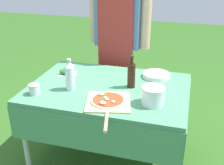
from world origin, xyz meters
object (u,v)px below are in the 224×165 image
(pizza_on_peel, at_px, (108,102))
(plate_stack, at_px, (156,75))
(herb_container, at_px, (67,71))
(prep_table, at_px, (108,95))
(person_cook, at_px, (119,31))
(water_bottle, at_px, (70,75))
(mixing_tub, at_px, (153,96))
(sauce_jar, at_px, (35,90))
(oil_bottle, at_px, (131,75))

(pizza_on_peel, xyz_separation_m, plate_stack, (0.28, 0.58, 0.01))
(herb_container, bearing_deg, prep_table, -18.88)
(person_cook, xyz_separation_m, water_bottle, (-0.18, -0.84, -0.17))
(mixing_tub, distance_m, sauce_jar, 0.92)
(person_cook, height_order, sauce_jar, person_cook)
(herb_container, height_order, sauce_jar, sauce_jar)
(pizza_on_peel, bearing_deg, person_cook, 86.13)
(water_bottle, bearing_deg, person_cook, 77.57)
(prep_table, relative_size, water_bottle, 5.06)
(pizza_on_peel, height_order, water_bottle, water_bottle)
(oil_bottle, distance_m, sauce_jar, 0.78)
(plate_stack, bearing_deg, prep_table, -139.68)
(prep_table, distance_m, water_bottle, 0.37)
(mixing_tub, bearing_deg, sauce_jar, -174.04)
(oil_bottle, distance_m, mixing_tub, 0.32)
(person_cook, height_order, oil_bottle, person_cook)
(prep_table, distance_m, plate_stack, 0.48)
(plate_stack, bearing_deg, oil_bottle, -123.67)
(oil_bottle, bearing_deg, herb_container, 170.23)
(oil_bottle, bearing_deg, plate_stack, 56.33)
(herb_container, bearing_deg, oil_bottle, -9.77)
(person_cook, relative_size, sauce_jar, 19.55)
(mixing_tub, xyz_separation_m, plate_stack, (-0.04, 0.50, -0.05))
(water_bottle, bearing_deg, pizza_on_peel, -22.20)
(prep_table, xyz_separation_m, oil_bottle, (0.18, 0.04, 0.19))
(mixing_tub, bearing_deg, oil_bottle, 132.11)
(prep_table, height_order, plate_stack, plate_stack)
(water_bottle, relative_size, herb_container, 1.28)
(water_bottle, xyz_separation_m, sauce_jar, (-0.24, -0.16, -0.09))
(person_cook, distance_m, mixing_tub, 1.05)
(water_bottle, height_order, mixing_tub, water_bottle)
(herb_container, bearing_deg, pizza_on_peel, -39.72)
(prep_table, bearing_deg, mixing_tub, -26.08)
(pizza_on_peel, relative_size, plate_stack, 2.41)
(water_bottle, bearing_deg, prep_table, 25.61)
(plate_stack, bearing_deg, sauce_jar, -145.87)
(person_cook, bearing_deg, oil_bottle, 121.00)
(prep_table, height_order, water_bottle, water_bottle)
(person_cook, height_order, water_bottle, person_cook)
(person_cook, bearing_deg, pizza_on_peel, 108.25)
(plate_stack, relative_size, sauce_jar, 2.69)
(pizza_on_peel, height_order, herb_container, herb_container)
(pizza_on_peel, bearing_deg, prep_table, 91.95)
(water_bottle, bearing_deg, sauce_jar, -146.71)
(herb_container, bearing_deg, plate_stack, 10.79)
(water_bottle, xyz_separation_m, plate_stack, (0.64, 0.44, -0.10))
(pizza_on_peel, bearing_deg, plate_stack, 50.75)
(mixing_tub, bearing_deg, herb_container, 157.60)
(oil_bottle, relative_size, plate_stack, 1.14)
(person_cook, distance_m, plate_stack, 0.66)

